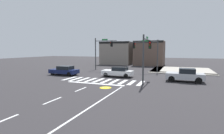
# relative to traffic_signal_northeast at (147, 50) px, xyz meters

# --- Properties ---
(ground_plane) EXTENTS (120.00, 120.00, 0.00)m
(ground_plane) POSITION_rel_traffic_signal_northeast_xyz_m (-3.48, -5.73, -3.72)
(ground_plane) COLOR #302D30
(crosswalk_near) EXTENTS (9.83, 3.03, 0.01)m
(crosswalk_near) POSITION_rel_traffic_signal_northeast_xyz_m (-3.48, -10.23, -3.71)
(crosswalk_near) COLOR silver
(crosswalk_near) RESTS_ON ground_plane
(lane_markings) EXTENTS (6.80, 18.75, 0.01)m
(lane_markings) POSITION_rel_traffic_signal_northeast_xyz_m (-2.32, -17.15, -3.71)
(lane_markings) COLOR white
(lane_markings) RESTS_ON ground_plane
(bike_detector_marking) EXTENTS (1.15, 1.15, 0.01)m
(bike_detector_marking) POSITION_rel_traffic_signal_northeast_xyz_m (-1.56, -13.77, -3.71)
(bike_detector_marking) COLOR yellow
(bike_detector_marking) RESTS_ON ground_plane
(curb_corner_northeast) EXTENTS (10.00, 10.60, 0.15)m
(curb_corner_northeast) POSITION_rel_traffic_signal_northeast_xyz_m (5.02, 3.69, -3.64)
(curb_corner_northeast) COLOR #B2AA9E
(curb_corner_northeast) RESTS_ON ground_plane
(storefront_row) EXTENTS (15.23, 6.82, 5.72)m
(storefront_row) POSITION_rel_traffic_signal_northeast_xyz_m (-6.03, 13.52, -0.85)
(storefront_row) COLOR gray
(storefront_row) RESTS_ON ground_plane
(traffic_signal_northeast) EXTENTS (4.69, 0.32, 5.33)m
(traffic_signal_northeast) POSITION_rel_traffic_signal_northeast_xyz_m (0.00, 0.00, 0.00)
(traffic_signal_northeast) COLOR #383A3D
(traffic_signal_northeast) RESTS_ON ground_plane
(traffic_signal_northwest) EXTENTS (4.24, 0.32, 5.83)m
(traffic_signal_northwest) POSITION_rel_traffic_signal_northeast_xyz_m (-7.97, -0.01, 0.22)
(traffic_signal_northwest) COLOR #383A3D
(traffic_signal_northwest) RESTS_ON ground_plane
(traffic_signal_southeast) EXTENTS (0.32, 4.99, 5.30)m
(traffic_signal_southeast) POSITION_rel_traffic_signal_northeast_xyz_m (1.59, -9.06, -0.03)
(traffic_signal_southeast) COLOR #383A3D
(traffic_signal_southeast) RESTS_ON ground_plane
(car_silver) EXTENTS (4.17, 1.89, 1.56)m
(car_silver) POSITION_rel_traffic_signal_northeast_xyz_m (5.84, -7.38, -2.94)
(car_silver) COLOR #B7BABF
(car_silver) RESTS_ON ground_plane
(car_navy) EXTENTS (4.20, 1.82, 1.35)m
(car_navy) POSITION_rel_traffic_signal_northeast_xyz_m (-10.61, -7.92, -3.03)
(car_navy) COLOR #141E4C
(car_navy) RESTS_ON ground_plane
(car_white) EXTENTS (4.23, 1.70, 1.37)m
(car_white) POSITION_rel_traffic_signal_northeast_xyz_m (-2.67, -6.73, -3.02)
(car_white) COLOR white
(car_white) RESTS_ON ground_plane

